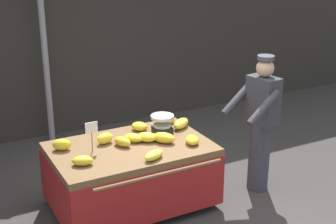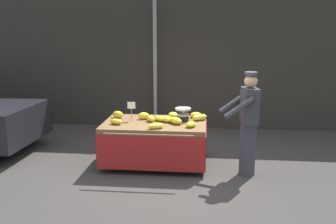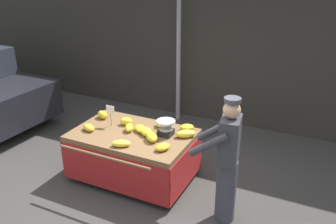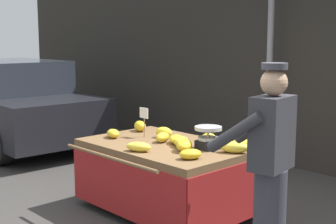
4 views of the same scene
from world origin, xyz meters
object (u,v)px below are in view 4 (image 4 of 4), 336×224
object	(u,v)px
street_pole	(270,64)
banana_bunch_11	(176,139)
banana_bunch_0	(164,132)
banana_bunch_10	(184,145)
vendor_person	(269,170)
banana_bunch_2	(181,142)
banana_bunch_4	(209,138)
banana_bunch_5	(242,143)
banana_bunch_9	(163,137)
parked_car	(14,103)
banana_bunch_3	(234,147)
banana_bunch_8	(113,133)
price_sign	(144,116)
banana_bunch_1	(190,154)
banana_bunch_6	(139,147)
banana_cart	(165,162)
banana_bunch_7	(140,126)
weighing_scale	(208,138)

from	to	relation	value
street_pole	banana_bunch_11	size ratio (longest dim) A/B	12.73
banana_bunch_0	banana_bunch_10	xyz separation A→B (m)	(0.61, -0.29, -0.00)
banana_bunch_11	vendor_person	distance (m)	1.55
banana_bunch_2	banana_bunch_4	size ratio (longest dim) A/B	1.12
street_pole	banana_bunch_11	world-z (taller)	street_pole
banana_bunch_5	banana_bunch_9	size ratio (longest dim) A/B	0.95
parked_car	vendor_person	bearing A→B (deg)	-6.89
banana_bunch_3	banana_bunch_9	size ratio (longest dim) A/B	1.32
banana_bunch_8	price_sign	bearing A→B (deg)	53.92
banana_bunch_1	banana_bunch_6	size ratio (longest dim) A/B	0.82
banana_bunch_2	banana_bunch_3	bearing A→B (deg)	18.45
banana_cart	banana_bunch_6	world-z (taller)	banana_bunch_6
banana_bunch_2	banana_bunch_6	xyz separation A→B (m)	(-0.14, -0.47, -0.01)
price_sign	banana_bunch_3	world-z (taller)	price_sign
banana_bunch_5	banana_bunch_9	xyz separation A→B (m)	(-0.78, -0.40, 0.00)
banana_cart	parked_car	distance (m)	4.40
banana_bunch_0	banana_bunch_9	distance (m)	0.22
banana_bunch_0	banana_bunch_4	world-z (taller)	banana_bunch_0
street_pole	banana_bunch_9	xyz separation A→B (m)	(0.23, -2.32, -0.71)
price_sign	banana_bunch_7	bearing A→B (deg)	147.86
banana_cart	banana_bunch_6	xyz separation A→B (m)	(0.08, -0.44, 0.25)
banana_cart	banana_bunch_4	bearing A→B (deg)	52.47
banana_bunch_5	banana_bunch_11	xyz separation A→B (m)	(-0.62, -0.34, -0.00)
weighing_scale	banana_bunch_4	size ratio (longest dim) A/B	1.35
banana_bunch_0	banana_bunch_2	world-z (taller)	banana_bunch_0
banana_bunch_6	banana_bunch_7	bearing A→B (deg)	139.20
street_pole	banana_cart	size ratio (longest dim) A/B	1.70
banana_bunch_8	banana_bunch_9	xyz separation A→B (m)	(0.55, 0.26, 0.00)
banana_bunch_7	banana_bunch_11	xyz separation A→B (m)	(0.80, -0.16, -0.02)
banana_bunch_7	banana_bunch_11	distance (m)	0.81
banana_bunch_5	parked_car	world-z (taller)	parked_car
banana_bunch_1	vendor_person	world-z (taller)	vendor_person
banana_bunch_8	banana_bunch_2	bearing A→B (deg)	16.19
banana_bunch_10	parked_car	bearing A→B (deg)	174.35
banana_bunch_1	vendor_person	size ratio (longest dim) A/B	0.13
banana_bunch_2	vendor_person	distance (m)	1.40
banana_bunch_0	banana_bunch_9	bearing A→B (deg)	-46.83
banana_bunch_4	banana_bunch_8	bearing A→B (deg)	-147.04
banana_bunch_2	banana_bunch_0	bearing A→B (deg)	159.48
banana_bunch_9	banana_bunch_11	distance (m)	0.17
banana_bunch_0	banana_bunch_8	xyz separation A→B (m)	(-0.41, -0.42, -0.01)
vendor_person	banana_bunch_9	bearing A→B (deg)	167.19
banana_bunch_1	banana_bunch_11	distance (m)	0.67
banana_bunch_10	banana_bunch_11	xyz separation A→B (m)	(-0.29, 0.18, -0.01)
banana_bunch_2	vendor_person	world-z (taller)	vendor_person
banana_bunch_3	banana_bunch_4	size ratio (longest dim) A/B	1.42
street_pole	banana_bunch_2	size ratio (longest dim) A/B	13.18
banana_bunch_4	banana_bunch_2	bearing A→B (deg)	-101.00
weighing_scale	banana_bunch_6	distance (m)	0.72
street_pole	banana_bunch_8	bearing A→B (deg)	-97.14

